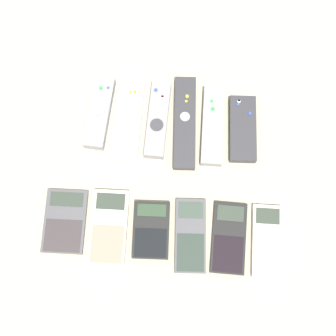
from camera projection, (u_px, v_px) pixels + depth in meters
name	position (u px, v px, depth m)	size (l,w,h in m)	color
ground_plane	(167.00, 182.00, 1.03)	(3.00, 3.00, 0.00)	#B2A88E
remote_0	(100.00, 113.00, 1.06)	(0.05, 0.17, 0.03)	gray
remote_1	(129.00, 117.00, 1.06)	(0.06, 0.21, 0.02)	silver
remote_2	(158.00, 119.00, 1.05)	(0.05, 0.18, 0.03)	gray
remote_3	(185.00, 123.00, 1.05)	(0.06, 0.22, 0.02)	#333338
remote_4	(213.00, 126.00, 1.05)	(0.05, 0.19, 0.02)	gray
remote_5	(243.00, 129.00, 1.05)	(0.07, 0.16, 0.02)	#333338
calculator_0	(65.00, 221.00, 1.00)	(0.09, 0.14, 0.01)	#4C4C51
calculator_1	(109.00, 227.00, 0.99)	(0.08, 0.16, 0.02)	beige
calculator_2	(151.00, 230.00, 0.99)	(0.08, 0.12, 0.02)	black
calculator_3	(190.00, 235.00, 0.99)	(0.08, 0.16, 0.01)	#4C4C51
calculator_4	(229.00, 238.00, 0.99)	(0.07, 0.15, 0.01)	black
calculator_5	(267.00, 241.00, 0.99)	(0.07, 0.15, 0.02)	beige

